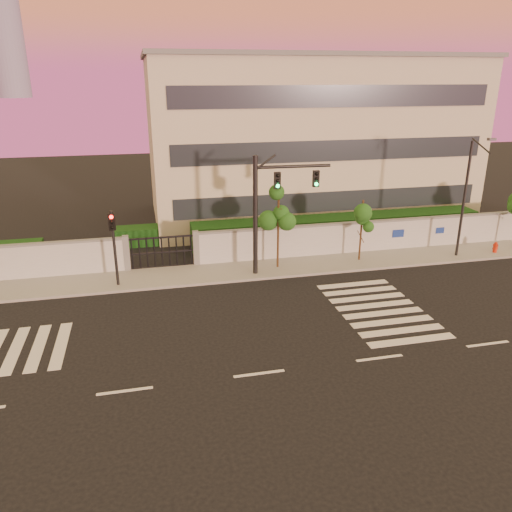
% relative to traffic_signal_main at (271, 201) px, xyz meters
% --- Properties ---
extents(ground, '(120.00, 120.00, 0.00)m').
position_rel_traffic_signal_main_xyz_m(ground, '(-2.96, -9.79, -4.30)').
color(ground, black).
rests_on(ground, ground).
extents(sidewalk, '(60.00, 3.00, 0.15)m').
position_rel_traffic_signal_main_xyz_m(sidewalk, '(-2.96, 0.71, -4.23)').
color(sidewalk, gray).
rests_on(sidewalk, ground).
extents(perimeter_wall, '(60.00, 0.36, 2.20)m').
position_rel_traffic_signal_main_xyz_m(perimeter_wall, '(-2.85, 2.21, -3.23)').
color(perimeter_wall, '#B0B2B7').
rests_on(perimeter_wall, ground).
extents(hedge_row, '(41.00, 4.25, 1.80)m').
position_rel_traffic_signal_main_xyz_m(hedge_row, '(-1.79, 4.95, -3.49)').
color(hedge_row, black).
rests_on(hedge_row, ground).
extents(institutional_building, '(24.40, 12.40, 12.25)m').
position_rel_traffic_signal_main_xyz_m(institutional_building, '(6.04, 12.20, 1.85)').
color(institutional_building, beige).
rests_on(institutional_building, ground).
extents(road_markings, '(57.00, 7.62, 0.02)m').
position_rel_traffic_signal_main_xyz_m(road_markings, '(-4.54, -6.03, -4.29)').
color(road_markings, silver).
rests_on(road_markings, ground).
extents(street_tree_d, '(1.50, 1.20, 5.06)m').
position_rel_traffic_signal_main_xyz_m(street_tree_d, '(0.66, 0.69, -0.58)').
color(street_tree_d, '#382314').
rests_on(street_tree_d, ground).
extents(street_tree_e, '(1.38, 1.10, 3.88)m').
position_rel_traffic_signal_main_xyz_m(street_tree_e, '(5.85, 0.75, -1.44)').
color(street_tree_e, '#382314').
rests_on(street_tree_e, ground).
extents(traffic_signal_main, '(4.31, 0.46, 6.81)m').
position_rel_traffic_signal_main_xyz_m(traffic_signal_main, '(0.00, 0.00, 0.00)').
color(traffic_signal_main, black).
rests_on(traffic_signal_main, ground).
extents(traffic_signal_secondary, '(0.33, 0.33, 4.25)m').
position_rel_traffic_signal_main_xyz_m(traffic_signal_secondary, '(-8.45, 0.00, -1.61)').
color(traffic_signal_secondary, black).
rests_on(traffic_signal_secondary, ground).
extents(streetlight_east, '(0.45, 1.81, 7.54)m').
position_rel_traffic_signal_main_xyz_m(streetlight_east, '(12.10, -0.05, -0.23)').
color(streetlight_east, black).
rests_on(streetlight_east, ground).
extents(fire_hydrant, '(0.33, 0.31, 0.84)m').
position_rel_traffic_signal_main_xyz_m(fire_hydrant, '(14.82, 0.05, -3.89)').
color(fire_hydrant, '#B9220C').
rests_on(fire_hydrant, ground).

